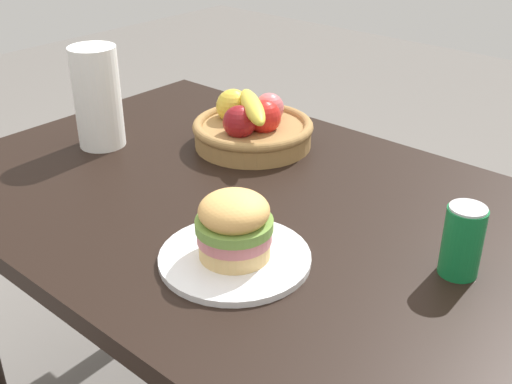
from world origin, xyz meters
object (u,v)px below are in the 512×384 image
plate (235,258)px  paper_towel_roll (98,97)px  sandwich (234,225)px  soda_can (463,241)px  fruit_basket (252,126)px

plate → paper_towel_roll: paper_towel_roll is taller
plate → sandwich: 0.07m
soda_can → fruit_basket: 0.64m
soda_can → paper_towel_roll: (-0.89, -0.06, 0.06)m
soda_can → plate: bearing=-144.2°
plate → sandwich: sandwich is taller
sandwich → paper_towel_roll: bearing=165.0°
plate → paper_towel_roll: bearing=165.0°
fruit_basket → plate: bearing=-51.9°
soda_can → paper_towel_roll: paper_towel_roll is taller
paper_towel_roll → sandwich: bearing=-15.0°
plate → sandwich: size_ratio=1.99×
sandwich → fruit_basket: bearing=128.1°
sandwich → fruit_basket: (-0.31, 0.39, -0.02)m
sandwich → paper_towel_roll: 0.61m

